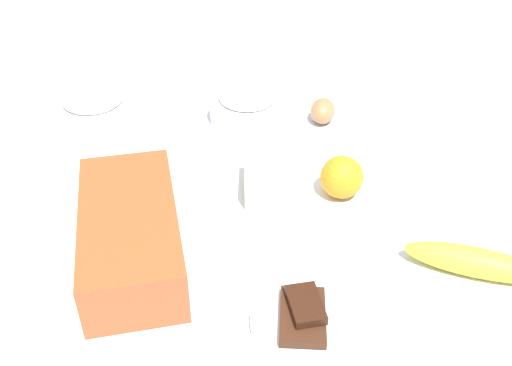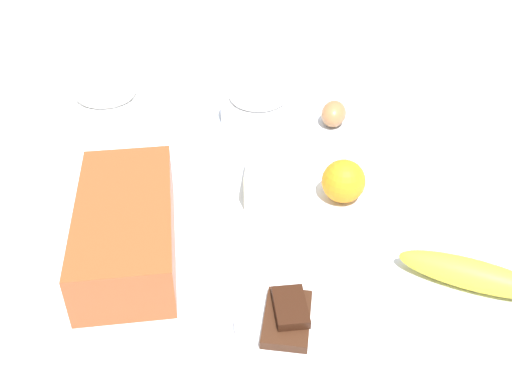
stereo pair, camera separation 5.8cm
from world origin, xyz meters
The scene contains 9 objects.
ground_plane centered at (0.00, 0.00, -0.01)m, with size 2.40×2.40×0.02m, color silver.
loaf_pan centered at (-0.11, 0.18, 0.04)m, with size 0.30×0.17×0.08m.
flour_bowl centered at (0.27, 0.29, 0.03)m, with size 0.15×0.15×0.07m.
sugar_bowl centered at (0.26, 0.00, 0.03)m, with size 0.14×0.14×0.07m.
banana centered at (-0.17, -0.29, 0.02)m, with size 0.19×0.04×0.04m, color yellow.
orange_fruit centered at (0.02, -0.14, 0.03)m, with size 0.07×0.07×0.07m, color orange.
butter_block centered at (0.02, -0.02, 0.03)m, with size 0.09×0.06×0.06m, color #F4EDB2.
egg_near_butter centered at (0.25, -0.14, 0.02)m, with size 0.05×0.05×0.06m, color #9F6B40.
chocolate_plate centered at (-0.25, -0.04, 0.01)m, with size 0.13×0.13×0.03m.
Camera 1 is at (-0.73, 0.04, 0.58)m, focal length 41.64 mm.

